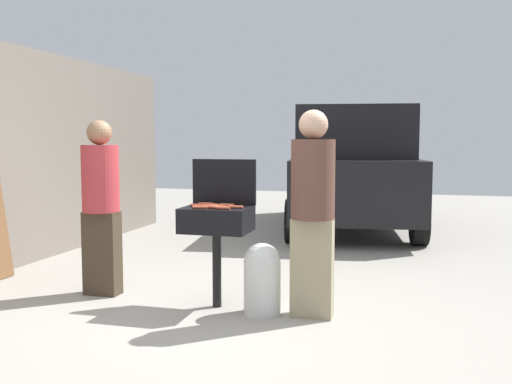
{
  "coord_description": "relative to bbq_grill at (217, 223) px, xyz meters",
  "views": [
    {
      "loc": [
        1.5,
        -4.46,
        1.49
      ],
      "look_at": [
        0.11,
        0.79,
        1.0
      ],
      "focal_mm": 39.89,
      "sensor_mm": 36.0,
      "label": 1
    }
  ],
  "objects": [
    {
      "name": "hot_dog_11",
      "position": [
        0.02,
        -0.11,
        0.15
      ],
      "size": [
        0.13,
        0.03,
        0.03
      ],
      "primitive_type": "cylinder",
      "rotation": [
        0.0,
        1.57,
        -0.06
      ],
      "color": "#AD4228",
      "rests_on": "bbq_grill"
    },
    {
      "name": "grill_lid_open",
      "position": [
        0.0,
        0.22,
        0.35
      ],
      "size": [
        0.6,
        0.05,
        0.42
      ],
      "primitive_type": "cube",
      "color": "black",
      "rests_on": "bbq_grill"
    },
    {
      "name": "hot_dog_5",
      "position": [
        -0.1,
        -0.15,
        0.15
      ],
      "size": [
        0.13,
        0.04,
        0.03
      ],
      "primitive_type": "cylinder",
      "rotation": [
        0.0,
        1.57,
        0.08
      ],
      "color": "#B74C33",
      "rests_on": "bbq_grill"
    },
    {
      "name": "hot_dog_3",
      "position": [
        0.19,
        -0.03,
        0.15
      ],
      "size": [
        0.13,
        0.03,
        0.03
      ],
      "primitive_type": "cylinder",
      "rotation": [
        0.0,
        1.57,
        0.02
      ],
      "color": "#C6593D",
      "rests_on": "bbq_grill"
    },
    {
      "name": "person_right",
      "position": [
        0.87,
        -0.06,
        0.19
      ],
      "size": [
        0.37,
        0.37,
        1.75
      ],
      "rotation": [
        0.0,
        0.0,
        3.33
      ],
      "color": "gray",
      "rests_on": "ground"
    },
    {
      "name": "hot_dog_4",
      "position": [
        0.07,
        0.1,
        0.15
      ],
      "size": [
        0.13,
        0.03,
        0.03
      ],
      "primitive_type": "cylinder",
      "rotation": [
        0.0,
        1.57,
        0.06
      ],
      "color": "#AD4228",
      "rests_on": "bbq_grill"
    },
    {
      "name": "hot_dog_12",
      "position": [
        0.05,
        0.06,
        0.15
      ],
      "size": [
        0.13,
        0.04,
        0.03
      ],
      "primitive_type": "cylinder",
      "rotation": [
        0.0,
        1.57,
        0.12
      ],
      "color": "#B74C33",
      "rests_on": "bbq_grill"
    },
    {
      "name": "hot_dog_9",
      "position": [
        -0.18,
        0.01,
        0.15
      ],
      "size": [
        0.13,
        0.03,
        0.03
      ],
      "primitive_type": "cylinder",
      "rotation": [
        0.0,
        1.57,
        0.04
      ],
      "color": "#B74C33",
      "rests_on": "bbq_grill"
    },
    {
      "name": "person_left",
      "position": [
        -1.21,
        0.11,
        0.16
      ],
      "size": [
        0.35,
        0.35,
        1.69
      ],
      "rotation": [
        0.0,
        0.0,
        -0.22
      ],
      "color": "#3F3323",
      "rests_on": "ground"
    },
    {
      "name": "hot_dog_14",
      "position": [
        -0.02,
        -0.02,
        0.15
      ],
      "size": [
        0.13,
        0.04,
        0.03
      ],
      "primitive_type": "cylinder",
      "rotation": [
        0.0,
        1.57,
        -0.12
      ],
      "color": "#AD4228",
      "rests_on": "bbq_grill"
    },
    {
      "name": "hot_dog_13",
      "position": [
        -0.13,
        -0.08,
        0.15
      ],
      "size": [
        0.13,
        0.03,
        0.03
      ],
      "primitive_type": "cylinder",
      "rotation": [
        0.0,
        1.57,
        0.02
      ],
      "color": "#AD4228",
      "rests_on": "bbq_grill"
    },
    {
      "name": "hot_dog_0",
      "position": [
        -0.15,
        0.13,
        0.15
      ],
      "size": [
        0.13,
        0.04,
        0.03
      ],
      "primitive_type": "cylinder",
      "rotation": [
        0.0,
        1.57,
        0.09
      ],
      "color": "#AD4228",
      "rests_on": "bbq_grill"
    },
    {
      "name": "hot_dog_7",
      "position": [
        -0.1,
        0.05,
        0.15
      ],
      "size": [
        0.13,
        0.03,
        0.03
      ],
      "primitive_type": "cylinder",
      "rotation": [
        0.0,
        1.57,
        0.02
      ],
      "color": "#AD4228",
      "rests_on": "bbq_grill"
    },
    {
      "name": "hot_dog_10",
      "position": [
        -0.09,
        0.09,
        0.15
      ],
      "size": [
        0.13,
        0.03,
        0.03
      ],
      "primitive_type": "cylinder",
      "rotation": [
        0.0,
        1.57,
        0.06
      ],
      "color": "#B74C33",
      "rests_on": "bbq_grill"
    },
    {
      "name": "hot_dog_1",
      "position": [
        0.06,
        -0.08,
        0.15
      ],
      "size": [
        0.13,
        0.03,
        0.03
      ],
      "primitive_type": "cylinder",
      "rotation": [
        0.0,
        1.57,
        -0.03
      ],
      "color": "#C6593D",
      "rests_on": "bbq_grill"
    },
    {
      "name": "hot_dog_2",
      "position": [
        0.01,
        0.02,
        0.15
      ],
      "size": [
        0.13,
        0.04,
        0.03
      ],
      "primitive_type": "cylinder",
      "rotation": [
        0.0,
        1.57,
        0.07
      ],
      "color": "#B74C33",
      "rests_on": "bbq_grill"
    },
    {
      "name": "bbq_grill",
      "position": [
        0.0,
        0.0,
        0.0
      ],
      "size": [
        0.6,
        0.44,
        0.9
      ],
      "color": "black",
      "rests_on": "ground"
    },
    {
      "name": "hot_dog_8",
      "position": [
        0.1,
        -0.14,
        0.15
      ],
      "size": [
        0.13,
        0.04,
        0.03
      ],
      "primitive_type": "cylinder",
      "rotation": [
        0.0,
        1.57,
        -0.08
      ],
      "color": "#B74C33",
      "rests_on": "bbq_grill"
    },
    {
      "name": "ground_plane",
      "position": [
        0.12,
        -0.29,
        -0.76
      ],
      "size": [
        24.0,
        24.0,
        0.0
      ],
      "primitive_type": "plane",
      "color": "#9E998E"
    },
    {
      "name": "propane_tank",
      "position": [
        0.44,
        -0.1,
        -0.44
      ],
      "size": [
        0.32,
        0.32,
        0.62
      ],
      "color": "silver",
      "rests_on": "ground"
    },
    {
      "name": "parked_minivan",
      "position": [
        0.72,
        4.96,
        0.27
      ],
      "size": [
        2.51,
        4.62,
        2.02
      ],
      "rotation": [
        0.0,
        0.0,
        3.28
      ],
      "color": "black",
      "rests_on": "ground"
    },
    {
      "name": "hot_dog_6",
      "position": [
        -0.04,
        -0.05,
        0.15
      ],
      "size": [
        0.13,
        0.03,
        0.03
      ],
      "primitive_type": "cylinder",
      "rotation": [
        0.0,
        1.57,
        -0.05
      ],
      "color": "#C6593D",
      "rests_on": "bbq_grill"
    }
  ]
}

